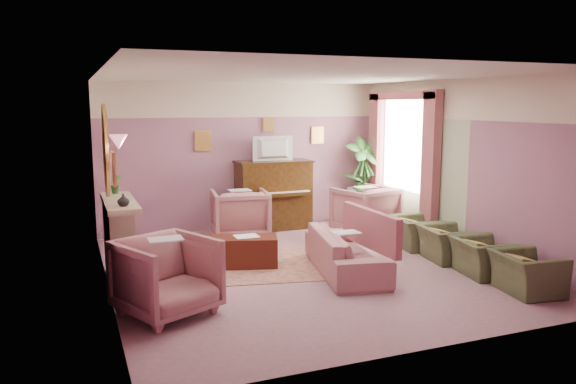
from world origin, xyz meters
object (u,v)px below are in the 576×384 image
object	(u,v)px
television	(274,147)
olive_chair_a	(527,266)
floral_armchair_front	(167,272)
olive_chair_b	(483,251)
piano	(273,196)
floral_armchair_left	(240,212)
sofa	(346,244)
coffee_table	(243,251)
side_table	(360,205)
olive_chair_c	(447,238)
olive_chair_d	(416,227)
floral_armchair_right	(365,208)

from	to	relation	value
television	olive_chair_a	world-z (taller)	television
floral_armchair_front	olive_chair_b	xyz separation A→B (m)	(4.40, -0.11, -0.15)
piano	olive_chair_a	xyz separation A→B (m)	(1.72, -4.73, -0.30)
floral_armchair_left	television	bearing A→B (deg)	32.81
sofa	coffee_table	bearing A→B (deg)	147.94
television	side_table	size ratio (longest dim) A/B	1.14
floral_armchair_left	piano	bearing A→B (deg)	35.11
coffee_table	olive_chair_c	distance (m)	3.14
coffee_table	olive_chair_c	xyz separation A→B (m)	(3.02, -0.85, 0.13)
sofa	olive_chair_d	distance (m)	1.90
floral_armchair_right	olive_chair_c	size ratio (longest dim) A/B	1.23
floral_armchair_right	sofa	bearing A→B (deg)	-125.78
sofa	olive_chair_a	bearing A→B (deg)	-44.18
olive_chair_c	side_table	bearing A→B (deg)	87.19
coffee_table	olive_chair_a	size ratio (longest dim) A/B	1.23
piano	television	bearing A→B (deg)	-90.00
olive_chair_a	floral_armchair_front	bearing A→B (deg)	168.03
piano	side_table	size ratio (longest dim) A/B	2.00
television	floral_armchair_left	bearing A→B (deg)	-147.19
olive_chair_a	olive_chair_b	size ratio (longest dim) A/B	1.00
sofa	olive_chair_c	distance (m)	1.73
coffee_table	floral_armchair_right	world-z (taller)	floral_armchair_right
olive_chair_d	side_table	bearing A→B (deg)	86.16
television	floral_armchair_right	world-z (taller)	television
olive_chair_c	olive_chair_d	xyz separation A→B (m)	(0.00, 0.82, 0.00)
olive_chair_c	sofa	bearing A→B (deg)	178.74
olive_chair_c	side_table	distance (m)	3.05
piano	olive_chair_d	world-z (taller)	piano
floral_armchair_right	floral_armchair_front	size ratio (longest dim) A/B	1.00
floral_armchair_front	olive_chair_c	world-z (taller)	floral_armchair_front
olive_chair_b	olive_chair_c	world-z (taller)	same
coffee_table	sofa	distance (m)	1.53
television	olive_chair_a	distance (m)	5.14
floral_armchair_front	side_table	world-z (taller)	floral_armchair_front
olive_chair_c	piano	bearing A→B (deg)	119.07
olive_chair_b	television	bearing A→B (deg)	113.99
floral_armchair_left	side_table	bearing A→B (deg)	11.69
piano	floral_armchair_front	distance (m)	4.65
piano	olive_chair_c	world-z (taller)	piano
olive_chair_b	olive_chair_d	distance (m)	1.64
side_table	piano	bearing A→B (deg)	178.77
piano	olive_chair_c	bearing A→B (deg)	-60.93
piano	floral_armchair_right	distance (m)	1.79
television	floral_armchair_front	size ratio (longest dim) A/B	0.80
coffee_table	olive_chair_b	distance (m)	3.45
coffee_table	floral_armchair_left	bearing A→B (deg)	75.03
floral_armchair_front	floral_armchair_left	bearing A→B (deg)	60.32
television	floral_armchair_front	world-z (taller)	television
coffee_table	floral_armchair_right	size ratio (longest dim) A/B	1.00
floral_armchair_right	olive_chair_a	size ratio (longest dim) A/B	1.23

